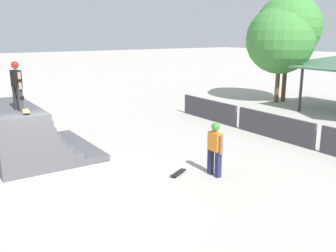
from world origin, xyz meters
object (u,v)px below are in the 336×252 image
Objects in this scene: skateboard_on_deck at (26,111)px; skateboard_on_ground at (178,173)px; bystander_walking at (215,145)px; tree_far_back at (288,27)px; skater_on_deck at (17,82)px; tree_beside_pavilion at (280,40)px.

skateboard_on_deck is 1.05× the size of skateboard_on_ground.
tree_far_back is at bearing -58.45° from bystander_walking.
skater_on_deck is 2.00× the size of skateboard_on_ground.
tree_far_back reaches higher than skateboard_on_ground.
tree_beside_pavilion is (-3.97, 16.62, 2.00)m from skateboard_on_deck.
tree_beside_pavilion is at bearing 90.84° from skater_on_deck.
bystander_walking is 0.28× the size of tree_beside_pavilion.
tree_far_back reaches higher than tree_beside_pavilion.
skater_on_deck is at bearing 48.36° from bystander_walking.
skateboard_on_deck is at bearing -76.57° from tree_beside_pavilion.
skater_on_deck is 0.23× the size of tree_far_back.
tree_beside_pavilion is 0.90× the size of tree_far_back.
skateboard_on_ground is at bearing -62.59° from tree_far_back.
skater_on_deck is 1.91× the size of skateboard_on_deck.
skateboard_on_ground is at bearing -61.41° from tree_beside_pavilion.
skateboard_on_ground is (-0.68, -0.92, -0.95)m from bystander_walking.
skater_on_deck is at bearing -71.63° from skateboard_on_ground.
skateboard_on_ground is 0.13× the size of tree_beside_pavilion.
skateboard_on_deck is 5.22m from skateboard_on_ground.
skateboard_on_ground is (3.02, 3.80, -1.94)m from skateboard_on_deck.
skateboard_on_ground is at bearing 36.44° from skater_on_deck.
skater_on_deck reaches higher than bystander_walking.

